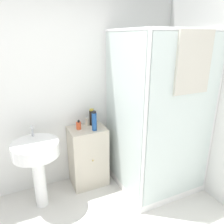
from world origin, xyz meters
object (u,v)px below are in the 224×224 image
at_px(soap_dispenser, 79,125).
at_px(shampoo_bottle_tall_black, 92,117).
at_px(sink, 37,157).
at_px(shampoo_bottle_blue, 94,121).
at_px(lotion_bottle_white, 87,122).

relative_size(soap_dispenser, shampoo_bottle_tall_black, 0.56).
bearing_deg(sink, shampoo_bottle_blue, 6.21).
bearing_deg(shampoo_bottle_tall_black, sink, -161.05).
xyz_separation_m(soap_dispenser, shampoo_bottle_tall_black, (0.20, 0.06, 0.06)).
bearing_deg(shampoo_bottle_blue, lotion_bottle_white, 100.94).
height_order(shampoo_bottle_tall_black, lotion_bottle_white, shampoo_bottle_tall_black).
distance_m(sink, shampoo_bottle_tall_black, 0.85).
xyz_separation_m(sink, shampoo_bottle_tall_black, (0.76, 0.26, 0.27)).
relative_size(sink, lotion_bottle_white, 7.31).
height_order(sink, soap_dispenser, sink).
relative_size(shampoo_bottle_tall_black, lotion_bottle_white, 1.69).
distance_m(shampoo_bottle_tall_black, shampoo_bottle_blue, 0.18).
height_order(sink, shampoo_bottle_tall_black, shampoo_bottle_tall_black).
bearing_deg(shampoo_bottle_tall_black, shampoo_bottle_blue, -99.94).
distance_m(shampoo_bottle_tall_black, lotion_bottle_white, 0.09).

